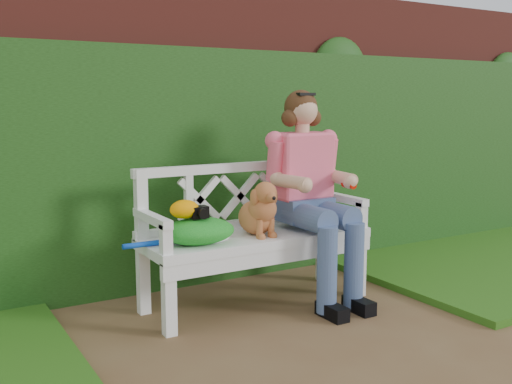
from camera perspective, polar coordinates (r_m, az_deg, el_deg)
ground at (r=3.19m, az=7.65°, el=-16.11°), size 60.00×60.00×0.00m
brick_wall at (r=4.54m, az=-7.14°, el=5.69°), size 10.00×0.30×2.20m
ivy_hedge at (r=4.36m, az=-5.92°, el=2.30°), size 10.00×0.18×1.70m
grass_right at (r=5.42m, az=21.91°, el=-5.90°), size 2.60×2.00×0.05m
garden_bench at (r=3.96m, az=-0.00°, el=-7.31°), size 1.61×0.70×0.48m
seated_woman at (r=4.05m, az=4.74°, el=-0.46°), size 0.85×0.95×1.38m
dog at (r=3.81m, az=0.22°, el=-1.48°), size 0.34×0.39×0.36m
tennis_racket at (r=3.71m, az=-5.82°, el=-4.36°), size 0.77×0.52×0.03m
green_bag at (r=3.64m, az=-5.49°, el=-3.65°), size 0.50×0.42×0.15m
camera_item at (r=3.61m, az=-5.48°, el=-1.91°), size 0.11×0.08×0.07m
baseball_glove at (r=3.60m, az=-6.84°, el=-1.64°), size 0.20×0.16×0.11m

